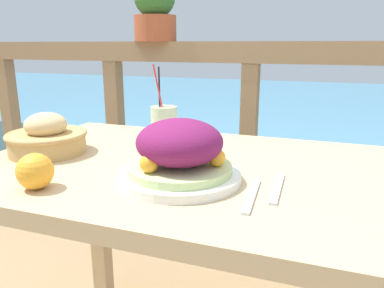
{
  "coord_description": "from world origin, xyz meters",
  "views": [
    {
      "loc": [
        0.31,
        -0.86,
        1.04
      ],
      "look_at": [
        0.01,
        -0.02,
        0.8
      ],
      "focal_mm": 35.0,
      "sensor_mm": 36.0,
      "label": 1
    }
  ],
  "objects_px": {
    "drink_glass": "(164,126)",
    "potted_plant": "(155,9)",
    "bread_basket": "(47,138)",
    "salad_plate": "(180,155)"
  },
  "relations": [
    {
      "from": "drink_glass",
      "to": "potted_plant",
      "type": "bearing_deg",
      "value": 116.7
    },
    {
      "from": "drink_glass",
      "to": "potted_plant",
      "type": "distance_m",
      "value": 0.8
    },
    {
      "from": "drink_glass",
      "to": "bread_basket",
      "type": "relative_size",
      "value": 1.1
    },
    {
      "from": "salad_plate",
      "to": "bread_basket",
      "type": "distance_m",
      "value": 0.44
    },
    {
      "from": "drink_glass",
      "to": "bread_basket",
      "type": "xyz_separation_m",
      "value": [
        -0.28,
        -0.17,
        -0.02
      ]
    },
    {
      "from": "salad_plate",
      "to": "potted_plant",
      "type": "height_order",
      "value": "potted_plant"
    },
    {
      "from": "drink_glass",
      "to": "potted_plant",
      "type": "height_order",
      "value": "potted_plant"
    },
    {
      "from": "drink_glass",
      "to": "potted_plant",
      "type": "relative_size",
      "value": 0.85
    },
    {
      "from": "salad_plate",
      "to": "drink_glass",
      "type": "height_order",
      "value": "drink_glass"
    },
    {
      "from": "drink_glass",
      "to": "bread_basket",
      "type": "bearing_deg",
      "value": -148.32
    }
  ]
}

